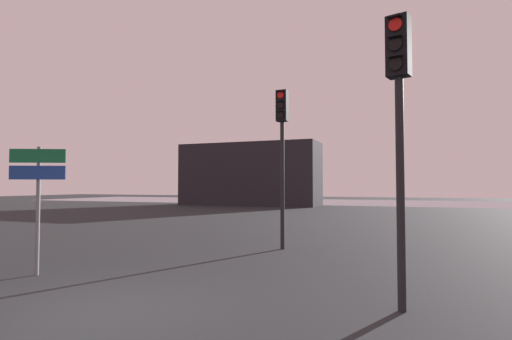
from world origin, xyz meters
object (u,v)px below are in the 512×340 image
(distant_building, at_px, (250,174))
(traffic_light_near_right, at_px, (399,104))
(direction_sign_post, at_px, (38,186))
(traffic_light_center, at_px, (282,139))

(distant_building, xyz_separation_m, traffic_light_near_right, (13.70, -27.88, 0.17))
(traffic_light_near_right, bearing_deg, direction_sign_post, 17.40)
(distant_building, height_order, traffic_light_near_right, distant_building)
(distant_building, relative_size, direction_sign_post, 4.92)
(traffic_light_center, bearing_deg, traffic_light_near_right, 127.13)
(traffic_light_near_right, height_order, direction_sign_post, traffic_light_near_right)
(traffic_light_near_right, bearing_deg, traffic_light_center, -39.77)
(traffic_light_center, bearing_deg, distant_building, -63.27)
(distant_building, height_order, traffic_light_center, distant_building)
(distant_building, bearing_deg, traffic_light_center, -65.75)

